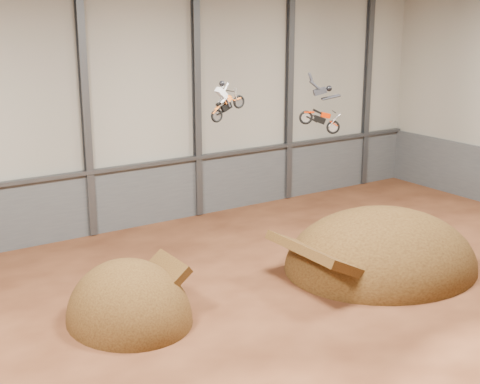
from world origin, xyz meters
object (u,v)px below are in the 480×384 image
(landing_ramp, at_px, (380,267))
(fmx_rider_b, at_px, (318,104))
(fmx_rider_a, at_px, (230,95))
(takeoff_ramp, at_px, (129,320))

(landing_ramp, xyz_separation_m, fmx_rider_b, (-2.15, 2.45, 7.70))
(landing_ramp, relative_size, fmx_rider_a, 5.30)
(fmx_rider_a, xyz_separation_m, fmx_rider_b, (4.73, -0.14, -0.72))
(fmx_rider_a, height_order, fmx_rider_b, fmx_rider_a)
(landing_ramp, bearing_deg, fmx_rider_b, 131.29)
(fmx_rider_a, distance_m, fmx_rider_b, 4.78)
(landing_ramp, height_order, fmx_rider_b, fmx_rider_b)
(takeoff_ramp, height_order, fmx_rider_a, fmx_rider_a)
(takeoff_ramp, bearing_deg, landing_ramp, -6.60)
(landing_ramp, distance_m, fmx_rider_b, 8.36)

